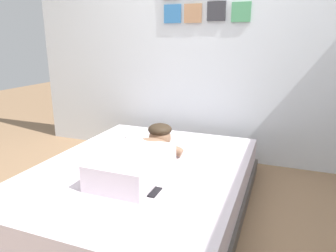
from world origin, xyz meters
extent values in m
plane|color=#8C6B4C|center=(0.00, 0.00, 0.00)|extent=(12.27, 12.27, 0.00)
cube|color=silver|center=(0.00, 1.42, 1.25)|extent=(4.14, 0.10, 2.50)
cube|color=#3372B2|center=(-0.35, 1.36, 1.54)|extent=(0.19, 0.02, 0.19)
cube|color=tan|center=(-0.12, 1.36, 1.54)|extent=(0.19, 0.02, 0.19)
cube|color=#333338|center=(0.12, 1.36, 1.56)|extent=(0.19, 0.02, 0.19)
cube|color=#4C9966|center=(0.36, 1.36, 1.54)|extent=(0.19, 0.02, 0.19)
cube|color=#4C4742|center=(-0.15, 0.16, 0.06)|extent=(1.59, 2.04, 0.12)
cube|color=silver|center=(-0.15, 0.16, 0.23)|extent=(1.54, 1.98, 0.22)
ellipsoid|color=silver|center=(-0.29, 0.64, 0.39)|extent=(0.52, 0.32, 0.11)
cube|color=silver|center=(-0.11, -0.06, 0.43)|extent=(0.42, 0.64, 0.18)
ellipsoid|color=#8C664C|center=(-0.11, 0.28, 0.45)|extent=(0.32, 0.20, 0.16)
sphere|color=#8C664C|center=(-0.11, 0.44, 0.49)|extent=(0.19, 0.19, 0.19)
ellipsoid|color=#332619|center=(-0.11, 0.44, 0.56)|extent=(0.20, 0.20, 0.10)
cylinder|color=#8C664C|center=(-0.21, 0.42, 0.42)|extent=(0.23, 0.07, 0.14)
cylinder|color=#8C664C|center=(-0.01, 0.42, 0.42)|extent=(0.23, 0.07, 0.14)
cylinder|color=white|center=(-0.02, 0.53, 0.38)|extent=(0.09, 0.09, 0.07)
torus|color=white|center=(0.03, 0.53, 0.38)|extent=(0.05, 0.01, 0.05)
cube|color=black|center=(0.11, -0.21, 0.34)|extent=(0.07, 0.14, 0.01)
camera|label=1|loc=(0.85, -1.85, 1.29)|focal=32.93mm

